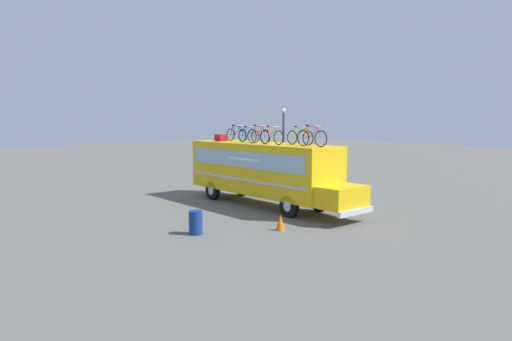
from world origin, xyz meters
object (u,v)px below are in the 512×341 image
at_px(luggage_bag_2, 221,138).
at_px(street_lamp, 283,143).
at_px(luggage_bag_1, 221,137).
at_px(rooftop_bicycle_3, 258,136).
at_px(trash_bin, 196,222).
at_px(bus, 264,170).
at_px(rooftop_bicycle_5, 300,137).
at_px(rooftop_bicycle_6, 312,137).
at_px(rooftop_bicycle_4, 271,137).
at_px(traffic_cone, 280,223).
at_px(rooftop_bicycle_2, 249,135).
at_px(rooftop_bicycle_1, 236,134).

bearing_deg(luggage_bag_2, street_lamp, 93.55).
relative_size(luggage_bag_1, rooftop_bicycle_3, 0.37).
relative_size(luggage_bag_2, trash_bin, 0.51).
bearing_deg(bus, street_lamp, 126.58).
xyz_separation_m(bus, rooftop_bicycle_5, (2.18, 0.33, 1.73)).
bearing_deg(trash_bin, luggage_bag_1, 137.49).
xyz_separation_m(rooftop_bicycle_6, street_lamp, (-6.87, 4.86, -0.68)).
bearing_deg(rooftop_bicycle_6, luggage_bag_1, 177.65).
xyz_separation_m(luggage_bag_1, rooftop_bicycle_4, (4.99, -0.60, 0.21)).
distance_m(trash_bin, street_lamp, 12.64).
xyz_separation_m(rooftop_bicycle_5, trash_bin, (0.51, -6.28, -3.13)).
relative_size(luggage_bag_2, rooftop_bicycle_4, 0.28).
bearing_deg(rooftop_bicycle_4, traffic_cone, -37.62).
bearing_deg(luggage_bag_2, rooftop_bicycle_6, 2.26).
bearing_deg(rooftop_bicycle_2, rooftop_bicycle_5, 4.08).
bearing_deg(street_lamp, rooftop_bicycle_3, -55.92).
distance_m(luggage_bag_1, rooftop_bicycle_3, 3.95).
bearing_deg(street_lamp, luggage_bag_1, -95.98).
distance_m(bus, street_lamp, 6.04).
bearing_deg(rooftop_bicycle_5, luggage_bag_2, -172.85).
relative_size(rooftop_bicycle_1, street_lamp, 0.35).
xyz_separation_m(luggage_bag_1, rooftop_bicycle_6, (7.35, -0.30, 0.23)).
bearing_deg(rooftop_bicycle_4, rooftop_bicycle_3, 175.14).
xyz_separation_m(rooftop_bicycle_2, rooftop_bicycle_6, (4.68, -0.17, 0.04)).
height_order(trash_bin, traffic_cone, trash_bin).
relative_size(bus, luggage_bag_2, 22.62).
distance_m(rooftop_bicycle_4, traffic_cone, 5.43).
bearing_deg(rooftop_bicycle_4, luggage_bag_2, 179.42).
bearing_deg(street_lamp, trash_bin, -59.79).
bearing_deg(rooftop_bicycle_6, rooftop_bicycle_2, 177.95).
bearing_deg(traffic_cone, street_lamp, 135.49).
height_order(luggage_bag_1, street_lamp, street_lamp).
distance_m(luggage_bag_1, trash_bin, 9.57).
height_order(rooftop_bicycle_1, trash_bin, rooftop_bicycle_1).
height_order(luggage_bag_1, rooftop_bicycle_4, rooftop_bicycle_4).
height_order(bus, luggage_bag_2, luggage_bag_2).
relative_size(luggage_bag_2, traffic_cone, 0.75).
distance_m(rooftop_bicycle_4, rooftop_bicycle_5, 1.41).
bearing_deg(rooftop_bicycle_6, bus, 178.49).
bearing_deg(rooftop_bicycle_6, rooftop_bicycle_5, 159.87).
bearing_deg(rooftop_bicycle_5, traffic_cone, -56.65).
distance_m(rooftop_bicycle_6, street_lamp, 8.44).
xyz_separation_m(traffic_cone, street_lamp, (-7.94, 7.81, 2.62)).
bearing_deg(rooftop_bicycle_5, rooftop_bicycle_6, -20.13).
bearing_deg(rooftop_bicycle_1, luggage_bag_1, 177.58).
xyz_separation_m(bus, rooftop_bicycle_2, (-1.35, 0.08, 1.71)).
distance_m(rooftop_bicycle_1, traffic_cone, 8.27).
relative_size(rooftop_bicycle_3, trash_bin, 1.88).
distance_m(rooftop_bicycle_2, rooftop_bicycle_3, 1.30).
height_order(luggage_bag_1, traffic_cone, luggage_bag_1).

